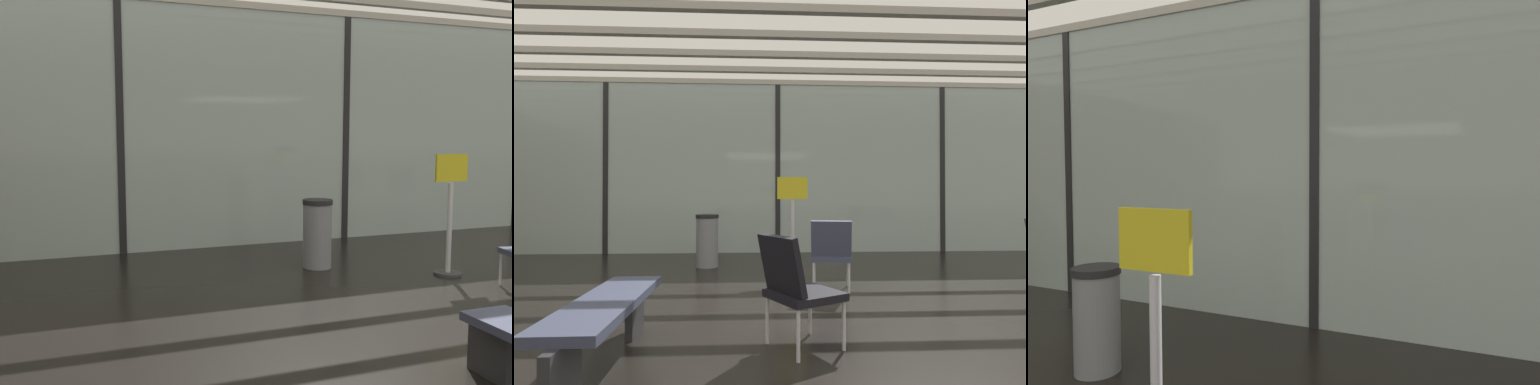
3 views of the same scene
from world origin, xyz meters
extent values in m
cube|color=#A3B7B2|center=(0.00, 5.20, 1.74)|extent=(14.00, 0.08, 3.48)
cube|color=black|center=(-3.50, 5.20, 1.74)|extent=(0.10, 0.12, 3.48)
cube|color=black|center=(0.00, 5.20, 1.74)|extent=(0.10, 0.12, 3.48)
cube|color=#B7B2A8|center=(0.00, 4.38, 3.53)|extent=(13.72, 0.12, 0.10)
cube|color=#B7B2A8|center=(0.00, 5.20, 3.53)|extent=(13.72, 0.12, 0.10)
ellipsoid|color=silver|center=(-0.15, 9.34, 1.91)|extent=(13.64, 3.82, 3.82)
sphere|color=black|center=(-3.91, 7.59, 2.20)|extent=(0.28, 0.28, 0.28)
sphere|color=black|center=(-3.01, 7.59, 2.20)|extent=(0.28, 0.28, 0.28)
sphere|color=black|center=(-2.11, 7.59, 2.20)|extent=(0.28, 0.28, 0.28)
sphere|color=black|center=(-1.21, 7.59, 2.20)|extent=(0.28, 0.28, 0.28)
sphere|color=black|center=(-0.31, 7.59, 2.20)|extent=(0.28, 0.28, 0.28)
cylinder|color=#BCBCC1|center=(0.26, 2.09, 0.18)|extent=(0.03, 0.03, 0.37)
cube|color=#262628|center=(-1.56, 0.28, 0.21)|extent=(0.06, 0.36, 0.41)
cylinder|color=slate|center=(-1.29, 3.52, 0.40)|extent=(0.36, 0.36, 0.80)
cylinder|color=black|center=(-1.29, 3.52, 0.83)|extent=(0.38, 0.38, 0.06)
cylinder|color=#333333|center=(0.03, 2.67, 0.01)|extent=(0.32, 0.32, 0.03)
cylinder|color=#B2B2B7|center=(0.03, 2.67, 0.55)|extent=(0.06, 0.06, 1.10)
cube|color=gold|center=(0.03, 2.67, 1.28)|extent=(0.44, 0.03, 0.32)
camera|label=1|loc=(-4.30, -2.59, 1.67)|focal=38.47mm
camera|label=2|loc=(-0.62, -3.16, 1.15)|focal=28.31mm
camera|label=3|loc=(1.50, 0.93, 1.62)|focal=30.64mm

